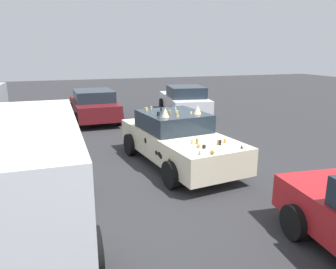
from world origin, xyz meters
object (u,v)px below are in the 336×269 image
object	(u,v)px
art_car_decorated	(177,139)
parked_sedan_row_back_center	(94,105)
parked_van_behind_left	(16,174)
parked_sedan_near_left	(184,100)

from	to	relation	value
art_car_decorated	parked_sedan_row_back_center	world-z (taller)	art_car_decorated
parked_sedan_row_back_center	parked_van_behind_left	bearing A→B (deg)	164.81
art_car_decorated	parked_sedan_near_left	distance (m)	7.64
parked_sedan_row_back_center	parked_sedan_near_left	distance (m)	4.58
parked_van_behind_left	parked_sedan_near_left	bearing A→B (deg)	144.29
parked_van_behind_left	parked_sedan_row_back_center	size ratio (longest dim) A/B	1.12
parked_sedan_row_back_center	parked_sedan_near_left	bearing A→B (deg)	-88.64
parked_van_behind_left	parked_sedan_near_left	size ratio (longest dim) A/B	1.06
parked_van_behind_left	parked_sedan_near_left	distance (m)	11.92
art_car_decorated	parked_sedan_near_left	bearing A→B (deg)	149.42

